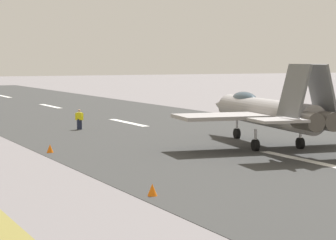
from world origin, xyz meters
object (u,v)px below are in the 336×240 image
at_px(crew_person, 79,119).
at_px(marker_cone_mid, 50,149).
at_px(fighter_jet, 266,111).
at_px(marker_cone_near, 152,190).

relative_size(crew_person, marker_cone_mid, 3.11).
distance_m(crew_person, marker_cone_mid, 13.96).
distance_m(fighter_jet, crew_person, 17.82).
xyz_separation_m(fighter_jet, crew_person, (16.07, 7.56, -1.53)).
relative_size(marker_cone_near, marker_cone_mid, 1.00).
height_order(fighter_jet, marker_cone_near, fighter_jet).
distance_m(crew_person, marker_cone_near, 28.17).
bearing_deg(marker_cone_mid, fighter_jet, -104.63).
bearing_deg(marker_cone_near, crew_person, -12.85).
relative_size(fighter_jet, marker_cone_near, 31.55).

